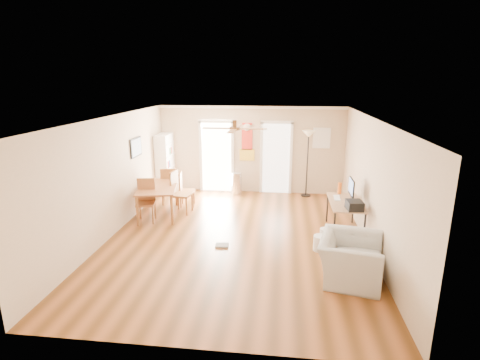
# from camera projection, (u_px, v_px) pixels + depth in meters

# --- Properties ---
(floor) EXTENTS (7.00, 7.00, 0.00)m
(floor) POSITION_uv_depth(u_px,v_px,m) (237.00, 238.00, 8.12)
(floor) COLOR brown
(floor) RESTS_ON ground
(ceiling) EXTENTS (5.50, 7.00, 0.00)m
(ceiling) POSITION_uv_depth(u_px,v_px,m) (237.00, 118.00, 7.43)
(ceiling) COLOR silver
(ceiling) RESTS_ON floor
(wall_back) EXTENTS (5.50, 0.04, 2.60)m
(wall_back) POSITION_uv_depth(u_px,v_px,m) (251.00, 150.00, 11.13)
(wall_back) COLOR beige
(wall_back) RESTS_ON floor
(wall_front) EXTENTS (5.50, 0.04, 2.60)m
(wall_front) POSITION_uv_depth(u_px,v_px,m) (200.00, 258.00, 4.42)
(wall_front) COLOR beige
(wall_front) RESTS_ON floor
(wall_left) EXTENTS (0.04, 7.00, 2.60)m
(wall_left) POSITION_uv_depth(u_px,v_px,m) (112.00, 177.00, 8.08)
(wall_left) COLOR beige
(wall_left) RESTS_ON floor
(wall_right) EXTENTS (0.04, 7.00, 2.60)m
(wall_right) POSITION_uv_depth(u_px,v_px,m) (372.00, 185.00, 7.47)
(wall_right) COLOR beige
(wall_right) RESTS_ON floor
(crown_molding) EXTENTS (5.50, 7.00, 0.08)m
(crown_molding) POSITION_uv_depth(u_px,v_px,m) (237.00, 120.00, 7.44)
(crown_molding) COLOR white
(crown_molding) RESTS_ON wall_back
(kitchen_doorway) EXTENTS (0.90, 0.10, 2.10)m
(kitchen_doorway) POSITION_uv_depth(u_px,v_px,m) (217.00, 157.00, 11.30)
(kitchen_doorway) COLOR white
(kitchen_doorway) RESTS_ON wall_back
(bathroom_doorway) EXTENTS (0.80, 0.10, 2.10)m
(bathroom_doorway) POSITION_uv_depth(u_px,v_px,m) (276.00, 159.00, 11.10)
(bathroom_doorway) COLOR white
(bathroom_doorway) RESTS_ON wall_back
(wall_decal) EXTENTS (0.46, 0.03, 1.10)m
(wall_decal) POSITION_uv_depth(u_px,v_px,m) (247.00, 142.00, 11.06)
(wall_decal) COLOR red
(wall_decal) RESTS_ON wall_back
(ac_grille) EXTENTS (0.50, 0.04, 0.60)m
(ac_grille) POSITION_uv_depth(u_px,v_px,m) (322.00, 138.00, 10.77)
(ac_grille) COLOR white
(ac_grille) RESTS_ON wall_back
(framed_poster) EXTENTS (0.04, 0.66, 0.48)m
(framed_poster) POSITION_uv_depth(u_px,v_px,m) (136.00, 147.00, 9.32)
(framed_poster) COLOR black
(framed_poster) RESTS_ON wall_left
(ceiling_fan) EXTENTS (1.24, 1.24, 0.20)m
(ceiling_fan) POSITION_uv_depth(u_px,v_px,m) (235.00, 128.00, 7.19)
(ceiling_fan) COLOR #593819
(ceiling_fan) RESTS_ON ceiling
(bookshelf) EXTENTS (0.59, 0.88, 1.79)m
(bookshelf) POSITION_uv_depth(u_px,v_px,m) (165.00, 164.00, 11.12)
(bookshelf) COLOR white
(bookshelf) RESTS_ON floor
(dining_table) EXTENTS (1.20, 1.68, 0.76)m
(dining_table) POSITION_uv_depth(u_px,v_px,m) (158.00, 201.00, 9.40)
(dining_table) COLOR #925C2F
(dining_table) RESTS_ON floor
(dining_chair_right_a) EXTENTS (0.43, 0.43, 0.94)m
(dining_chair_right_a) POSITION_uv_depth(u_px,v_px,m) (187.00, 189.00, 10.06)
(dining_chair_right_a) COLOR #935C2F
(dining_chair_right_a) RESTS_ON floor
(dining_chair_right_b) EXTENTS (0.50, 0.50, 1.08)m
(dining_chair_right_b) POSITION_uv_depth(u_px,v_px,m) (182.00, 192.00, 9.53)
(dining_chair_right_b) COLOR #9F6C33
(dining_chair_right_b) RESTS_ON floor
(dining_chair_near) EXTENTS (0.49, 0.49, 1.03)m
(dining_chair_near) POSITION_uv_depth(u_px,v_px,m) (146.00, 201.00, 8.93)
(dining_chair_near) COLOR #94612F
(dining_chair_near) RESTS_ON floor
(dining_chair_far) EXTENTS (0.51, 0.51, 1.02)m
(dining_chair_far) POSITION_uv_depth(u_px,v_px,m) (169.00, 185.00, 10.26)
(dining_chair_far) COLOR brown
(dining_chair_far) RESTS_ON floor
(trash_can) EXTENTS (0.36, 0.36, 0.66)m
(trash_can) POSITION_uv_depth(u_px,v_px,m) (237.00, 183.00, 11.13)
(trash_can) COLOR silver
(trash_can) RESTS_ON floor
(torchiere_lamp) EXTENTS (0.41, 0.41, 1.94)m
(torchiere_lamp) POSITION_uv_depth(u_px,v_px,m) (307.00, 164.00, 10.78)
(torchiere_lamp) COLOR black
(torchiere_lamp) RESTS_ON floor
(computer_desk) EXTENTS (0.69, 1.38, 0.74)m
(computer_desk) POSITION_uv_depth(u_px,v_px,m) (344.00, 217.00, 8.30)
(computer_desk) COLOR tan
(computer_desk) RESTS_ON floor
(imac) EXTENTS (0.23, 0.54, 0.51)m
(imac) POSITION_uv_depth(u_px,v_px,m) (351.00, 190.00, 8.18)
(imac) COLOR black
(imac) RESTS_ON computer_desk
(keyboard) EXTENTS (0.15, 0.41, 0.02)m
(keyboard) POSITION_uv_depth(u_px,v_px,m) (337.00, 198.00, 8.44)
(keyboard) COLOR silver
(keyboard) RESTS_ON computer_desk
(printer) EXTENTS (0.35, 0.40, 0.19)m
(printer) POSITION_uv_depth(u_px,v_px,m) (354.00, 205.00, 7.68)
(printer) COLOR black
(printer) RESTS_ON computer_desk
(orange_bottle) EXTENTS (0.10, 0.10, 0.26)m
(orange_bottle) POSITION_uv_depth(u_px,v_px,m) (340.00, 188.00, 8.75)
(orange_bottle) COLOR orange
(orange_bottle) RESTS_ON computer_desk
(wastebasket_a) EXTENTS (0.35, 0.35, 0.32)m
(wastebasket_a) POSITION_uv_depth(u_px,v_px,m) (320.00, 243.00, 7.49)
(wastebasket_a) COLOR silver
(wastebasket_a) RESTS_ON floor
(wastebasket_b) EXTENTS (0.25, 0.25, 0.27)m
(wastebasket_b) POSITION_uv_depth(u_px,v_px,m) (325.00, 235.00, 7.96)
(wastebasket_b) COLOR white
(wastebasket_b) RESTS_ON floor
(floor_cloth) EXTENTS (0.28, 0.22, 0.04)m
(floor_cloth) POSITION_uv_depth(u_px,v_px,m) (222.00, 245.00, 7.71)
(floor_cloth) COLOR gray
(floor_cloth) RESTS_ON floor
(armchair) EXTENTS (1.25, 1.36, 0.76)m
(armchair) POSITION_uv_depth(u_px,v_px,m) (350.00, 259.00, 6.37)
(armchair) COLOR #ABACA6
(armchair) RESTS_ON floor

